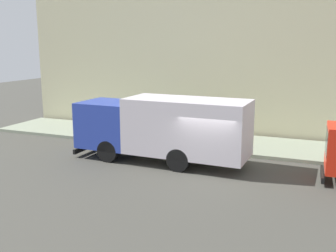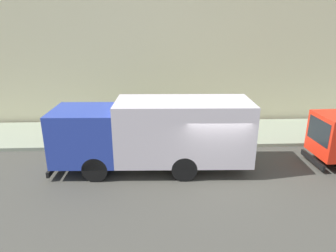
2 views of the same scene
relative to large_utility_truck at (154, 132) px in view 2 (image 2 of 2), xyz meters
The scene contains 6 objects.
ground 3.16m from the large_utility_truck, 107.92° to the right, with size 80.00×80.00×0.00m, color #42403A.
sidewalk 5.25m from the large_utility_truck, 30.36° to the right, with size 4.23×30.00×0.18m, color gray.
building_facade 8.43m from the large_utility_truck, 20.01° to the right, with size 0.50×30.00×11.65m, color beige.
large_utility_truck is the anchor object (origin of this frame).
pedestrian_walking 4.19m from the large_utility_truck, ahead, with size 0.50×0.50×1.74m.
pedestrian_standing 4.91m from the large_utility_truck, 18.37° to the left, with size 0.52×0.52×1.74m.
Camera 2 is at (-11.23, 2.46, 6.09)m, focal length 32.05 mm.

